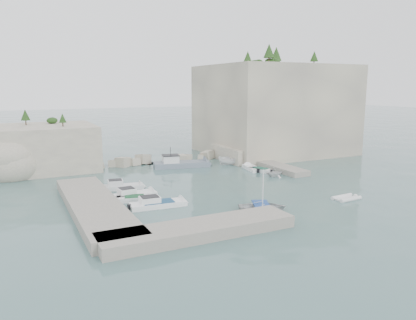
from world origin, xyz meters
name	(u,v)px	position (x,y,z in m)	size (l,w,h in m)	color
ground	(229,191)	(0.00, 0.00, 0.00)	(400.00, 400.00, 0.00)	#486C6A
cliff_east	(274,110)	(23.00, 23.00, 8.50)	(26.00, 22.00, 17.00)	beige
cliff_terrace	(243,153)	(13.00, 18.00, 1.25)	(8.00, 10.00, 2.50)	beige
outcrop_west	(42,148)	(-20.00, 25.00, 3.50)	(16.00, 14.00, 7.00)	beige
quay_west	(94,206)	(-17.00, -1.00, 0.55)	(5.00, 24.00, 1.10)	#9E9689
quay_south	(199,230)	(-10.00, -12.50, 0.55)	(18.00, 4.00, 1.10)	#9E9689
ledge_east	(271,165)	(13.50, 10.00, 0.40)	(3.00, 16.00, 0.80)	#9E9689
breakwater	(162,159)	(-1.00, 22.00, 0.70)	(28.00, 3.00, 1.40)	beige
motorboat_c	(135,201)	(-12.08, 0.80, 0.00)	(4.46, 1.62, 0.70)	white
motorboat_b	(134,197)	(-11.76, 2.34, 0.00)	(6.00, 1.96, 1.40)	white
motorboat_a	(122,189)	(-11.98, 6.90, 0.00)	(5.98, 1.78, 1.40)	silver
motorboat_d	(158,207)	(-10.38, -2.58, 0.00)	(6.81, 2.03, 1.40)	white
rowboat	(262,211)	(-0.83, -8.87, 0.00)	(3.67, 5.14, 1.06)	silver
inflatable_dinghy	(346,199)	(10.44, -9.59, 0.00)	(3.52, 1.71, 0.44)	silver
tender_east_a	(275,177)	(10.06, 4.18, 0.00)	(2.53, 2.93, 1.54)	silver
tender_east_b	(261,172)	(10.08, 7.92, 0.00)	(4.22, 1.44, 0.70)	silver
tender_east_c	(252,170)	(9.66, 9.81, 0.00)	(5.04, 1.63, 0.70)	white
tender_east_d	(232,165)	(8.86, 14.86, 0.00)	(1.73, 4.60, 1.78)	white
work_boat	(182,167)	(0.54, 16.92, 0.00)	(9.96, 2.94, 2.20)	slate
rowboat_mast	(263,187)	(-0.83, -8.87, 2.63)	(0.10, 0.10, 4.20)	white
vegetation	(249,60)	(17.83, 24.40, 17.93)	(53.48, 13.88, 13.40)	#1E4219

